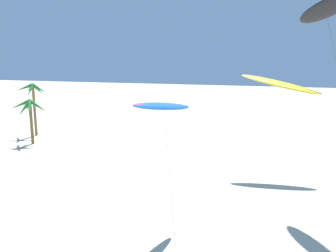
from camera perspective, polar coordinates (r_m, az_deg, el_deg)
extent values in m
cylinder|color=brown|center=(51.98, -21.29, 0.51)|extent=(0.39, 0.39, 6.03)
cone|color=#287533|center=(51.05, -20.34, 3.03)|extent=(2.67, 0.91, 1.88)
cone|color=#287533|center=(51.85, -20.30, 3.00)|extent=(2.05, 2.24, 2.12)
cone|color=#287533|center=(52.69, -20.91, 3.31)|extent=(1.12, 2.73, 1.76)
cone|color=#287533|center=(52.68, -21.80, 3.04)|extent=(2.37, 1.92, 2.07)
cone|color=#287533|center=(51.82, -22.86, 3.18)|extent=(2.66, 1.83, 1.52)
cone|color=#287533|center=(50.99, -22.30, 2.66)|extent=(0.96, 2.47, 2.22)
cone|color=#287533|center=(50.53, -21.58, 2.79)|extent=(1.86, 2.45, 2.00)
cylinder|color=olive|center=(57.29, -20.83, 2.38)|extent=(0.38, 0.38, 7.79)
cone|color=#287533|center=(56.29, -20.12, 5.67)|extent=(2.52, 0.71, 1.68)
cone|color=#287533|center=(57.59, -20.34, 5.56)|extent=(0.91, 2.36, 2.04)
cone|color=#287533|center=(57.95, -21.46, 5.71)|extent=(2.42, 1.75, 1.70)
cone|color=#287533|center=(56.89, -22.28, 5.77)|extent=(2.35, 2.05, 1.33)
cone|color=#287533|center=(55.97, -21.45, 5.42)|extent=(1.18, 2.45, 1.91)
ellipsoid|color=blue|center=(22.64, -0.58, 3.21)|extent=(2.45, 7.17, 1.57)
ellipsoid|color=#EA5193|center=(22.64, -0.58, 3.29)|extent=(1.86, 7.14, 1.28)
cylinder|color=#4C4C51|center=(21.23, 0.46, -9.82)|extent=(2.30, 4.77, 8.77)
ellipsoid|color=yellow|center=(37.18, 17.73, 6.49)|extent=(8.00, 1.69, 2.49)
ellipsoid|color=black|center=(37.18, 17.74, 6.54)|extent=(8.06, 0.62, 2.15)
cylinder|color=#4C4C51|center=(35.23, 15.51, -1.33)|extent=(2.24, 5.30, 9.19)
ellipsoid|color=black|center=(30.07, 24.23, 16.94)|extent=(4.46, 5.23, 2.63)
ellipsoid|color=green|center=(30.08, 24.24, 17.02)|extent=(3.71, 4.93, 1.91)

